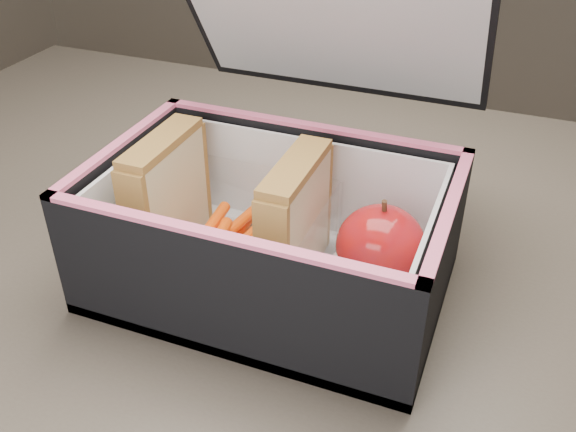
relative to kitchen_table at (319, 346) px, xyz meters
name	(u,v)px	position (x,y,z in m)	size (l,w,h in m)	color
kitchen_table	(319,346)	(0.00, 0.00, 0.00)	(1.20, 0.80, 0.75)	brown
lunch_bag	(274,222)	(-0.03, -0.03, 0.15)	(0.28, 0.28, 0.26)	black
plastic_tub	(230,229)	(-0.07, -0.03, 0.14)	(0.16, 0.11, 0.07)	white
sandwich_left	(167,194)	(-0.13, -0.03, 0.16)	(0.03, 0.09, 0.10)	tan
sandwich_right	(295,222)	(-0.01, -0.03, 0.16)	(0.03, 0.09, 0.10)	tan
carrot_sticks	(228,242)	(-0.07, -0.03, 0.12)	(0.05, 0.13, 0.03)	#F43C03
paper_napkin	(371,280)	(0.05, -0.02, 0.11)	(0.08, 0.08, 0.01)	white
red_apple	(381,246)	(0.05, -0.02, 0.14)	(0.08, 0.08, 0.07)	maroon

